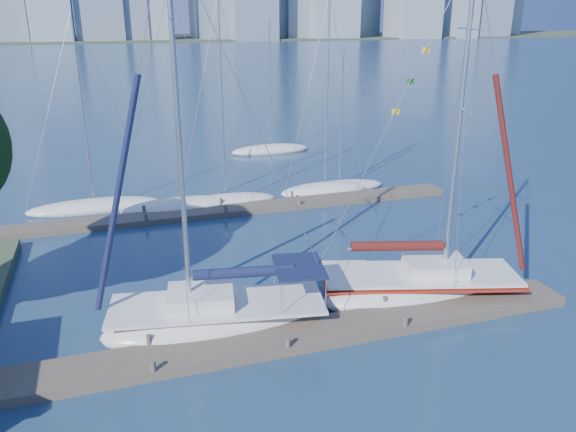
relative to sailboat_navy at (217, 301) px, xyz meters
name	(u,v)px	position (x,y,z in m)	size (l,w,h in m)	color
ground	(281,343)	(2.12, -2.02, -1.19)	(700.00, 700.00, 0.00)	navy
near_dock	(281,339)	(2.12, -2.02, -0.99)	(26.00, 2.00, 0.40)	#4D4439
far_dock	(238,209)	(4.12, 13.98, -1.01)	(30.00, 1.80, 0.36)	#4D4439
far_shore	(109,39)	(2.12, 317.98, -1.19)	(800.00, 100.00, 1.50)	#38472D
sailboat_navy	(217,301)	(0.00, 0.00, 0.00)	(9.83, 4.64, 15.93)	silver
sailboat_maroon	(420,272)	(9.47, 0.00, -0.06)	(10.02, 5.64, 15.42)	silver
bg_boat_0	(95,206)	(-4.93, 17.28, -0.93)	(8.82, 5.37, 12.84)	silver
bg_boat_1	(182,205)	(0.66, 15.61, -0.90)	(8.32, 5.29, 14.17)	silver
bg_boat_2	(226,201)	(3.65, 15.71, -0.92)	(7.26, 4.43, 13.83)	silver
bg_boat_3	(325,189)	(11.10, 16.09, -0.90)	(7.08, 3.91, 14.03)	silver
bg_boat_4	(339,187)	(12.40, 16.53, -0.96)	(7.29, 4.01, 10.64)	silver
bg_boat_7	(271,150)	(10.94, 29.81, -0.93)	(7.86, 4.63, 12.17)	silver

